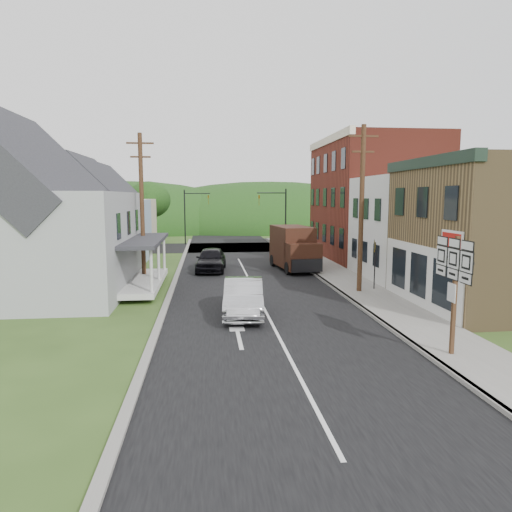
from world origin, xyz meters
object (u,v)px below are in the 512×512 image
object	(u,v)px
dark_sedan	(211,260)
silver_sedan	(243,298)
route_sign_cluster	(454,278)
warning_sign	(375,257)
delivery_van	(294,248)

from	to	relation	value
dark_sedan	silver_sedan	bearing A→B (deg)	-79.11
silver_sedan	dark_sedan	world-z (taller)	dark_sedan
route_sign_cluster	warning_sign	size ratio (longest dim) A/B	1.39
delivery_van	route_sign_cluster	bearing A→B (deg)	-91.57
delivery_van	warning_sign	xyz separation A→B (m)	(3.02, -7.84, 0.34)
silver_sedan	dark_sedan	size ratio (longest dim) A/B	0.99
dark_sedan	warning_sign	xyz separation A→B (m)	(8.96, -7.92, 1.09)
dark_sedan	delivery_van	bearing A→B (deg)	4.11
warning_sign	silver_sedan	bearing A→B (deg)	-136.05
silver_sedan	delivery_van	xyz separation A→B (m)	(4.64, 12.21, 0.78)
silver_sedan	dark_sedan	xyz separation A→B (m)	(-1.30, 12.29, 0.03)
delivery_van	dark_sedan	bearing A→B (deg)	172.56
delivery_van	route_sign_cluster	size ratio (longest dim) A/B	1.50
delivery_van	warning_sign	world-z (taller)	delivery_van
silver_sedan	delivery_van	world-z (taller)	delivery_van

